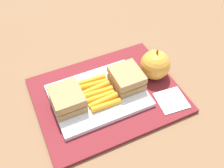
# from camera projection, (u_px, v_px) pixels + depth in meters

# --- Properties ---
(ground_plane) EXTENTS (2.40, 2.40, 0.00)m
(ground_plane) POSITION_uv_depth(u_px,v_px,m) (108.00, 96.00, 0.67)
(ground_plane) COLOR brown
(lunchbag_mat) EXTENTS (0.36, 0.28, 0.01)m
(lunchbag_mat) POSITION_uv_depth(u_px,v_px,m) (108.00, 95.00, 0.67)
(lunchbag_mat) COLOR maroon
(lunchbag_mat) RESTS_ON ground_plane
(food_tray) EXTENTS (0.23, 0.17, 0.01)m
(food_tray) POSITION_uv_depth(u_px,v_px,m) (98.00, 96.00, 0.65)
(food_tray) COLOR white
(food_tray) RESTS_ON lunchbag_mat
(sandwich_half_left) EXTENTS (0.07, 0.08, 0.04)m
(sandwich_half_left) POSITION_uv_depth(u_px,v_px,m) (67.00, 99.00, 0.61)
(sandwich_half_left) COLOR #9E7A4C
(sandwich_half_left) RESTS_ON food_tray
(sandwich_half_right) EXTENTS (0.07, 0.08, 0.04)m
(sandwich_half_right) POSITION_uv_depth(u_px,v_px,m) (127.00, 78.00, 0.65)
(sandwich_half_right) COLOR #9E7A4C
(sandwich_half_right) RESTS_ON food_tray
(carrot_sticks_bundle) EXTENTS (0.08, 0.10, 0.02)m
(carrot_sticks_bundle) POSITION_uv_depth(u_px,v_px,m) (98.00, 92.00, 0.64)
(carrot_sticks_bundle) COLOR orange
(carrot_sticks_bundle) RESTS_ON food_tray
(apple) EXTENTS (0.08, 0.08, 0.09)m
(apple) POSITION_uv_depth(u_px,v_px,m) (155.00, 65.00, 0.68)
(apple) COLOR gold
(apple) RESTS_ON lunchbag_mat
(paper_napkin) EXTENTS (0.08, 0.08, 0.00)m
(paper_napkin) POSITION_uv_depth(u_px,v_px,m) (171.00, 100.00, 0.65)
(paper_napkin) COLOR white
(paper_napkin) RESTS_ON lunchbag_mat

